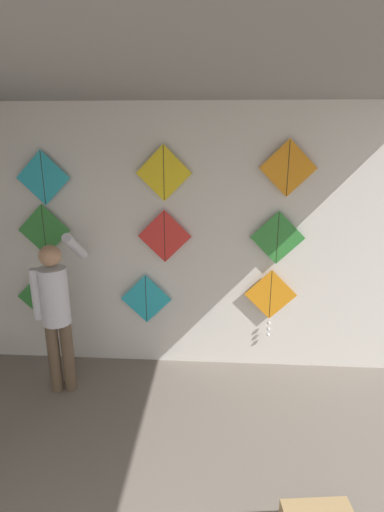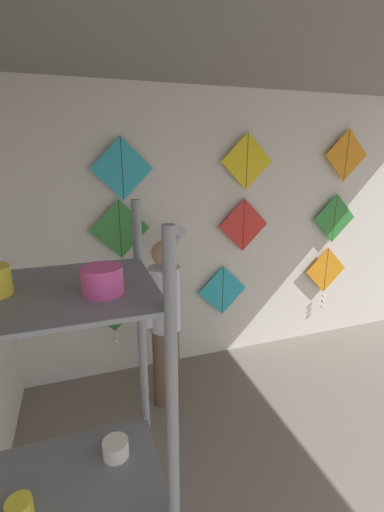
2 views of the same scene
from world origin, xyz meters
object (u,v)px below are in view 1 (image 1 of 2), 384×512
object	(u,v)px
kite_6	(43,178)
kite_7	(164,173)
shopkeeper	(56,306)
kite_2	(270,298)
kite_0	(42,299)
kite_4	(165,236)
kite_8	(288,168)
kite_3	(44,230)
kite_5	(278,238)
kite_1	(146,299)

from	to	relation	value
kite_6	kite_7	xyz separation A→B (m)	(1.22, 0.00, 0.05)
shopkeeper	kite_2	size ratio (longest dim) A/B	2.14
kite_0	kite_4	xyz separation A→B (m)	(1.37, 0.00, 0.74)
shopkeeper	kite_2	distance (m)	2.17
kite_6	kite_8	distance (m)	2.42
kite_3	kite_5	bearing A→B (deg)	0.00
kite_6	kite_7	world-z (taller)	kite_7
kite_2	shopkeeper	bearing A→B (deg)	-165.89
kite_1	kite_3	bearing A→B (deg)	180.00
kite_3	kite_8	size ratio (longest dim) A/B	1.00
kite_8	kite_2	bearing A→B (deg)	-179.37
kite_0	kite_3	bearing A→B (deg)	0.36
kite_1	kite_7	xyz separation A→B (m)	(0.22, 0.00, 1.34)
kite_6	kite_0	bearing A→B (deg)	-179.75
kite_4	shopkeeper	bearing A→B (deg)	-151.83
kite_1	kite_5	bearing A→B (deg)	0.00
shopkeeper	kite_4	size ratio (longest dim) A/B	2.95
shopkeeper	kite_3	size ratio (longest dim) A/B	2.95
kite_3	kite_5	xyz separation A→B (m)	(2.41, 0.00, -0.04)
kite_5	kite_6	bearing A→B (deg)	180.00
kite_4	kite_6	xyz separation A→B (m)	(-1.21, 0.00, 0.58)
kite_1	kite_4	world-z (taller)	kite_4
shopkeeper	kite_1	world-z (taller)	shopkeeper
shopkeeper	kite_6	size ratio (longest dim) A/B	2.95
kite_2	kite_7	bearing A→B (deg)	179.95
kite_0	kite_2	world-z (taller)	kite_2
kite_1	kite_4	size ratio (longest dim) A/B	1.00
kite_5	kite_6	size ratio (longest dim) A/B	1.00
kite_0	kite_5	world-z (taller)	kite_5
kite_4	kite_5	world-z (taller)	kite_5
kite_1	kite_6	size ratio (longest dim) A/B	1.00
kite_7	shopkeeper	bearing A→B (deg)	-151.97
shopkeeper	kite_8	size ratio (longest dim) A/B	2.95
kite_1	kite_7	distance (m)	1.36
kite_7	kite_8	size ratio (longest dim) A/B	1.00
kite_3	kite_8	bearing A→B (deg)	0.00
shopkeeper	kite_7	bearing A→B (deg)	16.11
kite_0	kite_1	bearing A→B (deg)	0.03
kite_0	kite_2	xyz separation A→B (m)	(2.49, -0.00, 0.08)
kite_8	kite_5	bearing A→B (deg)	180.00
kite_2	kite_8	bearing A→B (deg)	0.63
kite_1	kite_3	size ratio (longest dim) A/B	1.00
kite_1	kite_7	bearing A→B (deg)	0.00
kite_5	kite_4	bearing A→B (deg)	180.00
kite_0	kite_6	world-z (taller)	kite_6
kite_3	kite_4	size ratio (longest dim) A/B	1.00
kite_0	kite_4	world-z (taller)	kite_4
kite_1	kite_4	distance (m)	0.74
kite_5	kite_8	bearing A→B (deg)	0.00
kite_5	kite_6	distance (m)	2.43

